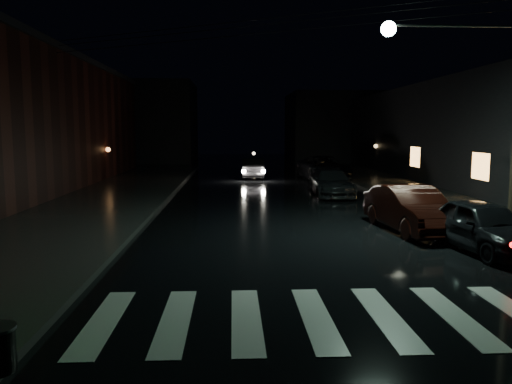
{
  "coord_description": "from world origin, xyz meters",
  "views": [
    {
      "loc": [
        0.98,
        -7.64,
        3.19
      ],
      "look_at": [
        1.58,
        5.18,
        1.6
      ],
      "focal_mm": 35.0,
      "sensor_mm": 36.0,
      "label": 1
    }
  ],
  "objects": [
    {
      "name": "ground",
      "position": [
        0.0,
        0.0,
        0.0
      ],
      "size": [
        120.0,
        120.0,
        0.0
      ],
      "primitive_type": "plane",
      "color": "black",
      "rests_on": "ground"
    },
    {
      "name": "sidewalk_left",
      "position": [
        -5.0,
        14.0,
        0.07
      ],
      "size": [
        6.0,
        44.0,
        0.15
      ],
      "primitive_type": "cube",
      "color": "#282826",
      "rests_on": "ground"
    },
    {
      "name": "sidewalk_right",
      "position": [
        10.0,
        14.0,
        0.07
      ],
      "size": [
        4.0,
        44.0,
        0.15
      ],
      "primitive_type": "cube",
      "color": "#282826",
      "rests_on": "ground"
    },
    {
      "name": "building_far_left",
      "position": [
        -10.0,
        45.0,
        4.0
      ],
      "size": [
        14.0,
        10.0,
        8.0
      ],
      "primitive_type": "cube",
      "color": "black",
      "rests_on": "ground"
    },
    {
      "name": "building_far_right",
      "position": [
        14.0,
        45.0,
        3.5
      ],
      "size": [
        14.0,
        10.0,
        7.0
      ],
      "primitive_type": "cube",
      "color": "black",
      "rests_on": "ground"
    },
    {
      "name": "crosswalk",
      "position": [
        3.0,
        0.5,
        0.01
      ],
      "size": [
        9.0,
        3.0,
        0.01
      ],
      "primitive_type": "cube",
      "color": "beige",
      "rests_on": "ground"
    },
    {
      "name": "utility_pole",
      "position": [
        8.83,
        7.0,
        4.6
      ],
      "size": [
        4.92,
        0.44,
        8.0
      ],
      "color": "black",
      "rests_on": "ground"
    },
    {
      "name": "parked_car_a",
      "position": [
        7.6,
        5.02,
        0.68
      ],
      "size": [
        2.11,
        4.17,
        1.36
      ],
      "primitive_type": "imported",
      "rotation": [
        0.0,
        0.0,
        0.13
      ],
      "color": "black",
      "rests_on": "ground"
    },
    {
      "name": "parked_car_b",
      "position": [
        6.6,
        7.67,
        0.73
      ],
      "size": [
        1.97,
        4.55,
        1.46
      ],
      "primitive_type": "imported",
      "rotation": [
        0.0,
        0.0,
        0.1
      ],
      "color": "black",
      "rests_on": "ground"
    },
    {
      "name": "parked_car_c",
      "position": [
        5.8,
        16.47,
        0.65
      ],
      "size": [
        1.91,
        4.52,
        1.3
      ],
      "primitive_type": "imported",
      "rotation": [
        0.0,
        0.0,
        -0.02
      ],
      "color": "black",
      "rests_on": "ground"
    },
    {
      "name": "parked_car_d",
      "position": [
        6.84,
        24.36,
        0.77
      ],
      "size": [
        3.22,
        5.81,
        1.54
      ],
      "primitive_type": "imported",
      "rotation": [
        0.0,
        0.0,
        0.12
      ],
      "color": "black",
      "rests_on": "ground"
    },
    {
      "name": "oncoming_car",
      "position": [
        2.36,
        25.65,
        0.67
      ],
      "size": [
        1.54,
        4.08,
        1.33
      ],
      "primitive_type": "imported",
      "rotation": [
        0.0,
        0.0,
        3.11
      ],
      "color": "black",
      "rests_on": "ground"
    }
  ]
}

